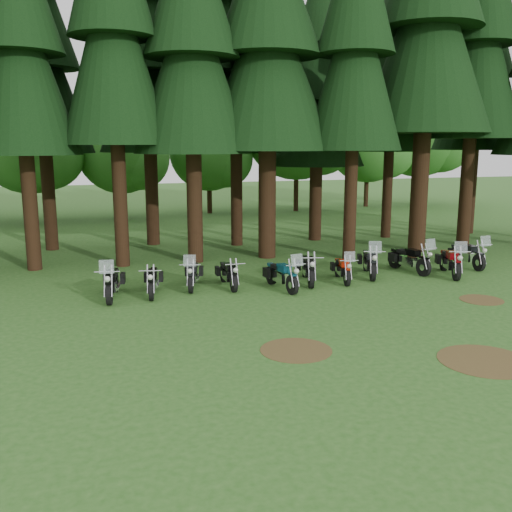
# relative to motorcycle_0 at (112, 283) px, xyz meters

# --- Properties ---
(ground) EXTENTS (120.00, 120.00, 0.00)m
(ground) POSITION_rel_motorcycle_0_xyz_m (7.03, -4.35, -0.51)
(ground) COLOR #27561A
(ground) RESTS_ON ground
(pine_front_2) EXTENTS (4.32, 4.32, 16.22)m
(pine_front_2) POSITION_rel_motorcycle_0_xyz_m (-2.75, 5.47, 9.20)
(pine_front_2) COLOR #321E10
(pine_front_2) RESTS_ON ground
(pine_front_4) EXTENTS (4.95, 4.95, 16.33)m
(pine_front_4) POSITION_rel_motorcycle_0_xyz_m (3.82, 5.05, 9.27)
(pine_front_4) COLOR #321E10
(pine_front_4) RESTS_ON ground
(pine_front_5) EXTENTS (5.81, 5.81, 16.72)m
(pine_front_5) POSITION_rel_motorcycle_0_xyz_m (7.10, 5.09, 9.50)
(pine_front_5) COLOR #321E10
(pine_front_5) RESTS_ON ground
(pine_front_6) EXTENTS (4.15, 4.15, 16.75)m
(pine_front_6) POSITION_rel_motorcycle_0_xyz_m (10.46, 3.67, 9.52)
(pine_front_6) COLOR #321E10
(pine_front_6) RESTS_ON ground
(pine_front_8) EXTENTS (4.79, 4.79, 18.63)m
(pine_front_8) POSITION_rel_motorcycle_0_xyz_m (17.65, 5.25, 10.64)
(pine_front_8) COLOR #321E10
(pine_front_8) RESTS_ON ground
(pine_back_1) EXTENTS (4.52, 4.52, 16.22)m
(pine_back_1) POSITION_rel_motorcycle_0_xyz_m (-2.23, 9.99, 9.20)
(pine_back_1) COLOR #321E10
(pine_back_1) RESTS_ON ground
(pine_back_2) EXTENTS (4.85, 4.85, 16.30)m
(pine_back_2) POSITION_rel_motorcycle_0_xyz_m (2.65, 10.05, 9.25)
(pine_back_2) COLOR #321E10
(pine_back_2) RESTS_ON ground
(pine_back_3) EXTENTS (4.35, 4.35, 16.20)m
(pine_back_3) POSITION_rel_motorcycle_0_xyz_m (6.66, 8.59, 9.19)
(pine_back_3) COLOR #321E10
(pine_back_3) RESTS_ON ground
(pine_back_4) EXTENTS (4.94, 4.94, 13.78)m
(pine_back_4) POSITION_rel_motorcycle_0_xyz_m (11.07, 8.89, 7.74)
(pine_back_4) COLOR #321E10
(pine_back_4) RESTS_ON ground
(pine_back_5) EXTENTS (3.94, 3.94, 16.33)m
(pine_back_5) POSITION_rel_motorcycle_0_xyz_m (15.10, 8.51, 9.27)
(pine_back_5) COLOR #321E10
(pine_back_5) RESTS_ON ground
(pine_back_6) EXTENTS (4.59, 4.59, 16.58)m
(pine_back_6) POSITION_rel_motorcycle_0_xyz_m (20.39, 8.43, 9.42)
(pine_back_6) COLOR #321E10
(pine_back_6) RESTS_ON ground
(decid_2) EXTENTS (6.72, 6.53, 8.40)m
(decid_2) POSITION_rel_motorcycle_0_xyz_m (-3.40, 20.42, 4.44)
(decid_2) COLOR #321E10
(decid_2) RESTS_ON ground
(decid_3) EXTENTS (6.12, 5.95, 7.65)m
(decid_3) POSITION_rel_motorcycle_0_xyz_m (2.32, 20.78, 4.00)
(decid_3) COLOR #321E10
(decid_3) RESTS_ON ground
(decid_4) EXTENTS (5.93, 5.76, 7.41)m
(decid_4) POSITION_rel_motorcycle_0_xyz_m (8.61, 21.97, 3.86)
(decid_4) COLOR #321E10
(decid_4) RESTS_ON ground
(decid_5) EXTENTS (8.45, 8.21, 10.56)m
(decid_5) POSITION_rel_motorcycle_0_xyz_m (15.32, 21.36, 5.72)
(decid_5) COLOR #321E10
(decid_5) RESTS_ON ground
(decid_6) EXTENTS (7.06, 6.86, 8.82)m
(decid_6) POSITION_rel_motorcycle_0_xyz_m (21.88, 22.65, 4.69)
(decid_6) COLOR #321E10
(decid_6) RESTS_ON ground
(decid_7) EXTENTS (8.44, 8.20, 10.55)m
(decid_7) POSITION_rel_motorcycle_0_xyz_m (26.49, 22.47, 5.71)
(decid_7) COLOR #321E10
(decid_7) RESTS_ON ground
(dirt_patch_0) EXTENTS (1.80, 1.80, 0.01)m
(dirt_patch_0) POSITION_rel_motorcycle_0_xyz_m (4.03, -6.35, -0.51)
(dirt_patch_0) COLOR #4C3D1E
(dirt_patch_0) RESTS_ON ground
(dirt_patch_1) EXTENTS (1.40, 1.40, 0.01)m
(dirt_patch_1) POSITION_rel_motorcycle_0_xyz_m (11.53, -3.85, -0.51)
(dirt_patch_1) COLOR #4C3D1E
(dirt_patch_1) RESTS_ON ground
(dirt_patch_2) EXTENTS (2.20, 2.20, 0.01)m
(dirt_patch_2) POSITION_rel_motorcycle_0_xyz_m (8.03, -8.35, -0.51)
(dirt_patch_2) COLOR #4C3D1E
(dirt_patch_2) RESTS_ON ground
(motorcycle_0) EXTENTS (0.72, 2.43, 1.53)m
(motorcycle_0) POSITION_rel_motorcycle_0_xyz_m (0.00, 0.00, 0.00)
(motorcycle_0) COLOR black
(motorcycle_0) RESTS_ON ground
(motorcycle_1) EXTENTS (0.55, 2.18, 0.89)m
(motorcycle_1) POSITION_rel_motorcycle_0_xyz_m (1.34, 0.09, -0.06)
(motorcycle_1) COLOR black
(motorcycle_1) RESTS_ON ground
(motorcycle_2) EXTENTS (0.88, 2.20, 1.40)m
(motorcycle_2) POSITION_rel_motorcycle_0_xyz_m (2.81, 0.59, -0.04)
(motorcycle_2) COLOR black
(motorcycle_2) RESTS_ON ground
(motorcycle_3) EXTENTS (0.31, 2.17, 0.88)m
(motorcycle_3) POSITION_rel_motorcycle_0_xyz_m (4.05, 0.33, -0.06)
(motorcycle_3) COLOR black
(motorcycle_3) RESTS_ON ground
(motorcycle_4) EXTENTS (0.59, 2.32, 1.45)m
(motorcycle_4) POSITION_rel_motorcycle_0_xyz_m (5.74, -0.57, -0.03)
(motorcycle_4) COLOR black
(motorcycle_4) RESTS_ON ground
(motorcycle_5) EXTENTS (0.77, 2.36, 0.98)m
(motorcycle_5) POSITION_rel_motorcycle_0_xyz_m (7.02, 0.10, -0.01)
(motorcycle_5) COLOR black
(motorcycle_5) RESTS_ON ground
(motorcycle_6) EXTENTS (0.70, 2.09, 1.32)m
(motorcycle_6) POSITION_rel_motorcycle_0_xyz_m (8.31, -0.14, -0.07)
(motorcycle_6) COLOR black
(motorcycle_6) RESTS_ON ground
(motorcycle_7) EXTENTS (1.14, 2.44, 1.57)m
(motorcycle_7) POSITION_rel_motorcycle_0_xyz_m (9.69, 0.36, 0.01)
(motorcycle_7) COLOR black
(motorcycle_7) RESTS_ON ground
(motorcycle_8) EXTENTS (0.68, 2.41, 1.51)m
(motorcycle_8) POSITION_rel_motorcycle_0_xyz_m (11.52, 0.48, -0.01)
(motorcycle_8) COLOR black
(motorcycle_8) RESTS_ON ground
(motorcycle_9) EXTENTS (1.12, 2.41, 1.55)m
(motorcycle_9) POSITION_rel_motorcycle_0_xyz_m (12.70, -0.52, 0.01)
(motorcycle_9) COLOR black
(motorcycle_9) RESTS_ON ground
(motorcycle_10) EXTENTS (0.45, 2.36, 1.49)m
(motorcycle_10) POSITION_rel_motorcycle_0_xyz_m (14.34, 0.61, -0.01)
(motorcycle_10) COLOR black
(motorcycle_10) RESTS_ON ground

